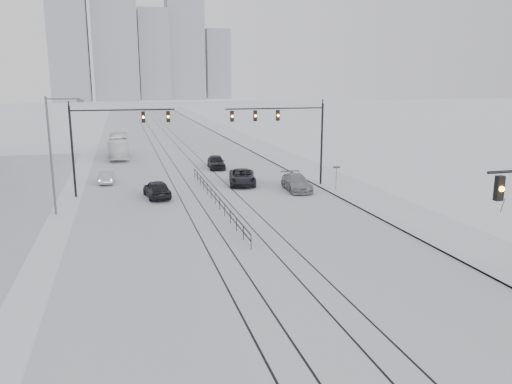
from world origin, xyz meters
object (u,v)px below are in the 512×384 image
object	(u,v)px
sedan_sb_outer	(107,177)
sedan_nb_far	(216,162)
sedan_nb_front	(242,177)
sedan_nb_right	(297,183)
sedan_sb_inner	(157,189)
box_truck	(119,146)

from	to	relation	value
sedan_sb_outer	sedan_nb_far	bearing A→B (deg)	-151.36
sedan_nb_front	sedan_nb_far	bearing A→B (deg)	105.41
sedan_nb_right	sedan_nb_far	xyz separation A→B (m)	(-5.08, 13.90, 0.03)
sedan_nb_right	sedan_nb_far	bearing A→B (deg)	114.19
sedan_sb_inner	sedan_nb_far	bearing A→B (deg)	-127.37
sedan_sb_outer	sedan_nb_front	size ratio (longest dim) A/B	0.70
sedan_nb_front	sedan_nb_far	size ratio (longest dim) A/B	1.18
sedan_nb_front	box_truck	world-z (taller)	box_truck
sedan_nb_right	sedan_sb_inner	bearing A→B (deg)	-177.27
sedan_nb_right	sedan_nb_far	size ratio (longest dim) A/B	1.12
box_truck	sedan_nb_right	bearing A→B (deg)	122.19
sedan_sb_inner	sedan_sb_outer	world-z (taller)	sedan_sb_inner
sedan_nb_far	box_truck	bearing A→B (deg)	136.63
sedan_sb_inner	sedan_nb_right	xyz separation A→B (m)	(12.92, -0.31, -0.04)
sedan_nb_front	sedan_nb_right	distance (m)	5.85
box_truck	sedan_nb_far	bearing A→B (deg)	132.68
box_truck	sedan_sb_outer	bearing A→B (deg)	86.66
sedan_nb_right	sedan_nb_front	bearing A→B (deg)	141.47
sedan_sb_inner	sedan_nb_right	distance (m)	12.92
sedan_nb_far	box_truck	distance (m)	16.45
sedan_nb_front	sedan_nb_far	xyz separation A→B (m)	(-0.78, 9.93, 0.03)
sedan_nb_front	box_truck	bearing A→B (deg)	129.07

